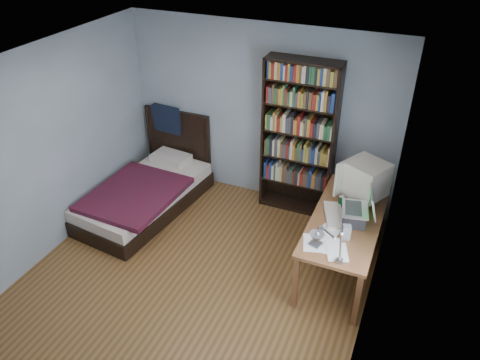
{
  "coord_description": "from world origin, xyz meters",
  "views": [
    {
      "loc": [
        2.06,
        -3.43,
        3.87
      ],
      "look_at": [
        0.28,
        0.74,
        1.04
      ],
      "focal_mm": 35.0,
      "sensor_mm": 36.0,
      "label": 1
    }
  ],
  "objects_px": {
    "crt_monitor": "(364,179)",
    "soda_can": "(341,201)",
    "desk_lamp": "(321,241)",
    "desk": "(352,216)",
    "laptop": "(356,214)",
    "speaker": "(346,232)",
    "keyboard": "(334,215)",
    "bookshelf": "(299,139)",
    "bed": "(148,191)"
  },
  "relations": [
    {
      "from": "speaker",
      "to": "laptop",
      "type": "bearing_deg",
      "value": 67.25
    },
    {
      "from": "keyboard",
      "to": "bed",
      "type": "distance_m",
      "value": 2.72
    },
    {
      "from": "crt_monitor",
      "to": "desk_lamp",
      "type": "xyz_separation_m",
      "value": [
        -0.12,
        -1.59,
        0.25
      ]
    },
    {
      "from": "desk",
      "to": "desk_lamp",
      "type": "distance_m",
      "value": 1.87
    },
    {
      "from": "laptop",
      "to": "bookshelf",
      "type": "height_order",
      "value": "bookshelf"
    },
    {
      "from": "crt_monitor",
      "to": "soda_can",
      "type": "relative_size",
      "value": 5.1
    },
    {
      "from": "soda_can",
      "to": "keyboard",
      "type": "bearing_deg",
      "value": -94.39
    },
    {
      "from": "desk",
      "to": "crt_monitor",
      "type": "distance_m",
      "value": 0.61
    },
    {
      "from": "speaker",
      "to": "soda_can",
      "type": "relative_size",
      "value": 1.38
    },
    {
      "from": "desk",
      "to": "bed",
      "type": "height_order",
      "value": "bed"
    },
    {
      "from": "bookshelf",
      "to": "bed",
      "type": "relative_size",
      "value": 1.0
    },
    {
      "from": "laptop",
      "to": "keyboard",
      "type": "xyz_separation_m",
      "value": [
        -0.24,
        0.02,
        -0.1
      ]
    },
    {
      "from": "crt_monitor",
      "to": "desk_lamp",
      "type": "relative_size",
      "value": 0.92
    },
    {
      "from": "speaker",
      "to": "bookshelf",
      "type": "relative_size",
      "value": 0.08
    },
    {
      "from": "keyboard",
      "to": "soda_can",
      "type": "height_order",
      "value": "soda_can"
    },
    {
      "from": "speaker",
      "to": "desk_lamp",
      "type": "bearing_deg",
      "value": -114.36
    },
    {
      "from": "bed",
      "to": "desk_lamp",
      "type": "bearing_deg",
      "value": -26.25
    },
    {
      "from": "desk",
      "to": "crt_monitor",
      "type": "relative_size",
      "value": 2.85
    },
    {
      "from": "laptop",
      "to": "crt_monitor",
      "type": "bearing_deg",
      "value": 92.83
    },
    {
      "from": "desk_lamp",
      "to": "crt_monitor",
      "type": "bearing_deg",
      "value": 85.75
    },
    {
      "from": "laptop",
      "to": "speaker",
      "type": "bearing_deg",
      "value": -96.09
    },
    {
      "from": "keyboard",
      "to": "speaker",
      "type": "distance_m",
      "value": 0.4
    },
    {
      "from": "desk_lamp",
      "to": "speaker",
      "type": "height_order",
      "value": "desk_lamp"
    },
    {
      "from": "desk",
      "to": "laptop",
      "type": "bearing_deg",
      "value": -79.76
    },
    {
      "from": "desk",
      "to": "speaker",
      "type": "distance_m",
      "value": 0.96
    },
    {
      "from": "crt_monitor",
      "to": "speaker",
      "type": "xyz_separation_m",
      "value": [
        -0.01,
        -0.79,
        -0.21
      ]
    },
    {
      "from": "bed",
      "to": "crt_monitor",
      "type": "bearing_deg",
      "value": 4.5
    },
    {
      "from": "laptop",
      "to": "bookshelf",
      "type": "bearing_deg",
      "value": 133.34
    },
    {
      "from": "speaker",
      "to": "soda_can",
      "type": "xyz_separation_m",
      "value": [
        -0.19,
        0.59,
        -0.02
      ]
    },
    {
      "from": "desk",
      "to": "speaker",
      "type": "relative_size",
      "value": 10.51
    },
    {
      "from": "desk",
      "to": "keyboard",
      "type": "relative_size",
      "value": 3.49
    },
    {
      "from": "laptop",
      "to": "soda_can",
      "type": "relative_size",
      "value": 3.71
    },
    {
      "from": "laptop",
      "to": "keyboard",
      "type": "relative_size",
      "value": 0.89
    },
    {
      "from": "speaker",
      "to": "keyboard",
      "type": "bearing_deg",
      "value": 104.93
    },
    {
      "from": "desk_lamp",
      "to": "soda_can",
      "type": "xyz_separation_m",
      "value": [
        -0.08,
        1.39,
        -0.48
      ]
    },
    {
      "from": "speaker",
      "to": "bookshelf",
      "type": "height_order",
      "value": "bookshelf"
    },
    {
      "from": "crt_monitor",
      "to": "bed",
      "type": "distance_m",
      "value": 2.99
    },
    {
      "from": "crt_monitor",
      "to": "speaker",
      "type": "bearing_deg",
      "value": -90.76
    },
    {
      "from": "laptop",
      "to": "speaker",
      "type": "relative_size",
      "value": 2.68
    },
    {
      "from": "keyboard",
      "to": "desk",
      "type": "bearing_deg",
      "value": 55.33
    },
    {
      "from": "desk",
      "to": "desk_lamp",
      "type": "xyz_separation_m",
      "value": [
        -0.04,
        -1.67,
        0.84
      ]
    },
    {
      "from": "crt_monitor",
      "to": "soda_can",
      "type": "distance_m",
      "value": 0.36
    },
    {
      "from": "desk_lamp",
      "to": "laptop",
      "type": "bearing_deg",
      "value": 82.76
    },
    {
      "from": "laptop",
      "to": "desk_lamp",
      "type": "xyz_separation_m",
      "value": [
        -0.14,
        -1.12,
        0.42
      ]
    },
    {
      "from": "speaker",
      "to": "bed",
      "type": "height_order",
      "value": "bed"
    },
    {
      "from": "desk",
      "to": "bed",
      "type": "xyz_separation_m",
      "value": [
        -2.81,
        -0.3,
        -0.17
      ]
    },
    {
      "from": "desk_lamp",
      "to": "keyboard",
      "type": "relative_size",
      "value": 1.34
    },
    {
      "from": "desk",
      "to": "bed",
      "type": "relative_size",
      "value": 0.81
    },
    {
      "from": "speaker",
      "to": "bookshelf",
      "type": "distance_m",
      "value": 1.69
    },
    {
      "from": "desk",
      "to": "desk_lamp",
      "type": "height_order",
      "value": "desk_lamp"
    }
  ]
}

